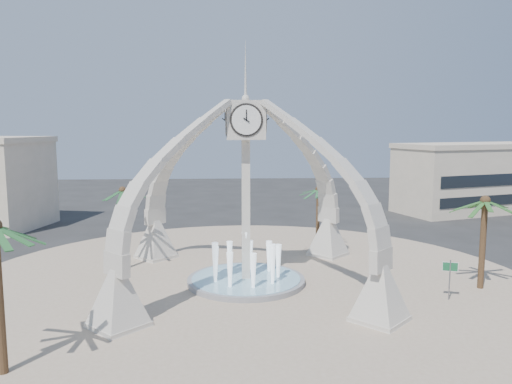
{
  "coord_description": "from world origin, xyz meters",
  "views": [
    {
      "loc": [
        -1.21,
        -32.89,
        10.62
      ],
      "look_at": [
        0.79,
        2.0,
        6.05
      ],
      "focal_mm": 35.0,
      "sensor_mm": 36.0,
      "label": 1
    }
  ],
  "objects": [
    {
      "name": "ground",
      "position": [
        0.0,
        0.0,
        0.0
      ],
      "size": [
        140.0,
        140.0,
        0.0
      ],
      "primitive_type": "plane",
      "color": "#282828",
      "rests_on": "ground"
    },
    {
      "name": "palm_north",
      "position": [
        6.58,
        9.25,
        5.2
      ],
      "size": [
        4.14,
        4.14,
        5.91
      ],
      "rotation": [
        0.0,
        0.0,
        0.3
      ],
      "color": "brown",
      "rests_on": "ground"
    },
    {
      "name": "palm_east",
      "position": [
        15.41,
        -1.96,
        5.81
      ],
      "size": [
        5.25,
        5.25,
        6.67
      ],
      "rotation": [
        0.0,
        0.0,
        -0.32
      ],
      "color": "brown",
      "rests_on": "ground"
    },
    {
      "name": "fountain",
      "position": [
        0.0,
        0.0,
        0.29
      ],
      "size": [
        8.0,
        8.0,
        3.62
      ],
      "color": "gray",
      "rests_on": "ground"
    },
    {
      "name": "street_sign",
      "position": [
        12.34,
        -4.04,
        1.83
      ],
      "size": [
        0.91,
        0.3,
        2.56
      ],
      "rotation": [
        0.0,
        0.0,
        -0.3
      ],
      "color": "slate",
      "rests_on": "ground"
    },
    {
      "name": "clock_tower",
      "position": [
        -0.0,
        -0.0,
        6.49
      ],
      "size": [
        17.94,
        17.94,
        16.3
      ],
      "color": "beige",
      "rests_on": "ground"
    },
    {
      "name": "plaza",
      "position": [
        0.0,
        0.0,
        0.03
      ],
      "size": [
        40.0,
        40.0,
        0.06
      ],
      "primitive_type": "cylinder",
      "color": "tan",
      "rests_on": "ground"
    },
    {
      "name": "palm_west",
      "position": [
        -8.94,
        3.96,
        5.89
      ],
      "size": [
        3.56,
        3.56,
        6.64
      ],
      "rotation": [
        0.0,
        0.0,
        -0.04
      ],
      "color": "brown",
      "rests_on": "ground"
    },
    {
      "name": "building_ne",
      "position": [
        30.0,
        28.0,
        4.31
      ],
      "size": [
        21.87,
        14.17,
        8.6
      ],
      "rotation": [
        0.0,
        0.0,
        0.31
      ],
      "color": "beige",
      "rests_on": "ground"
    }
  ]
}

